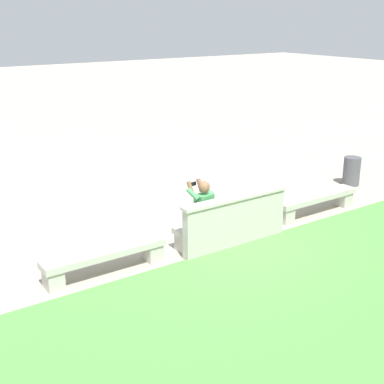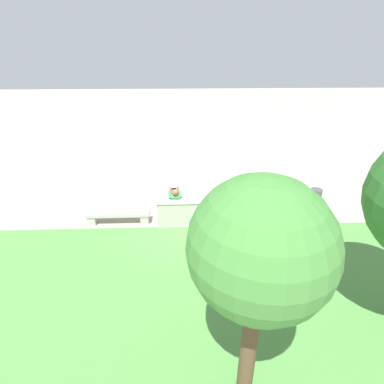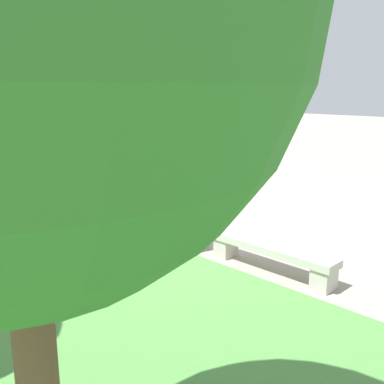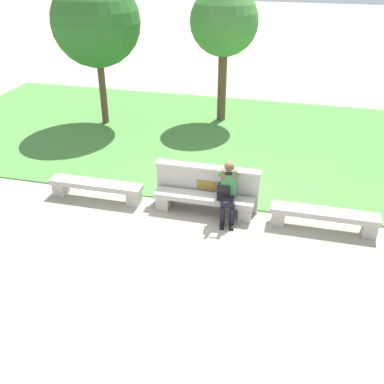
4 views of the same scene
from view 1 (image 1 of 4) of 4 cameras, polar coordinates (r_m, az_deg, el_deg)
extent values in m
plane|color=#A89E8C|center=(10.73, 3.45, -5.07)|extent=(80.00, 80.00, 0.00)
cube|color=#B7B2A8|center=(12.26, 13.09, -0.53)|extent=(2.23, 0.40, 0.12)
cube|color=#B7B2A8|center=(13.01, 15.82, -0.70)|extent=(0.28, 0.34, 0.33)
cube|color=#B7B2A8|center=(11.69, 9.89, -2.43)|extent=(0.28, 0.34, 0.33)
cube|color=#B7B2A8|center=(10.58, 3.49, -3.13)|extent=(2.23, 0.40, 0.12)
cube|color=#B7B2A8|center=(11.23, 7.24, -3.19)|extent=(0.28, 0.34, 0.33)
cube|color=#B7B2A8|center=(10.16, -0.73, -5.42)|extent=(0.28, 0.34, 0.33)
cube|color=#B7B2A8|center=(9.33, -9.26, -6.42)|extent=(2.23, 0.40, 0.12)
cube|color=#B7B2A8|center=(9.81, -4.24, -6.37)|extent=(0.28, 0.34, 0.33)
cube|color=#B7B2A8|center=(9.12, -14.56, -8.99)|extent=(0.28, 0.34, 0.33)
cube|color=#B7B2A8|center=(10.30, 4.66, -3.26)|extent=(2.34, 0.18, 0.95)
cube|color=beige|center=(10.13, 4.73, -0.61)|extent=(2.40, 0.24, 0.06)
cube|color=olive|center=(10.33, 4.33, -2.51)|extent=(0.44, 0.02, 0.22)
cube|color=black|center=(10.78, -0.20, -4.74)|extent=(0.14, 0.25, 0.06)
cylinder|color=black|center=(10.65, 0.06, -3.81)|extent=(0.11, 0.11, 0.42)
cube|color=black|center=(10.66, -0.98, -5.03)|extent=(0.14, 0.25, 0.06)
cylinder|color=black|center=(10.53, -0.73, -4.10)|extent=(0.11, 0.11, 0.42)
cube|color=black|center=(10.36, 0.38, -2.86)|extent=(0.36, 0.46, 0.12)
cube|color=#3D894C|center=(10.11, 1.29, -1.73)|extent=(0.37, 0.27, 0.56)
sphere|color=brown|center=(9.97, 1.31, 0.54)|extent=(0.22, 0.22, 0.22)
cylinder|color=#3D894C|center=(10.21, 1.67, 0.20)|extent=(0.14, 0.32, 0.21)
cylinder|color=brown|center=(10.23, 0.86, 0.72)|extent=(0.09, 0.19, 0.27)
cylinder|color=#3D894C|center=(9.95, 0.12, -0.27)|extent=(0.14, 0.32, 0.21)
cylinder|color=brown|center=(10.07, -0.16, 0.42)|extent=(0.13, 0.20, 0.27)
cube|color=black|center=(10.18, 0.12, 0.86)|extent=(0.15, 0.04, 0.08)
cube|color=black|center=(10.26, 1.44, -2.37)|extent=(0.28, 0.20, 0.36)
cube|color=black|center=(10.37, 1.08, -2.56)|extent=(0.20, 0.06, 0.16)
torus|color=black|center=(10.19, 1.45, -1.32)|extent=(0.10, 0.02, 0.10)
cylinder|color=#4C4C51|center=(14.60, 16.66, 2.15)|extent=(0.44, 0.44, 0.75)
camera|label=2|loc=(6.18, 76.50, 18.60)|focal=28.00mm
camera|label=3|loc=(12.82, 45.94, 6.57)|focal=42.00mm
camera|label=4|loc=(16.70, -21.26, 21.09)|focal=42.00mm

